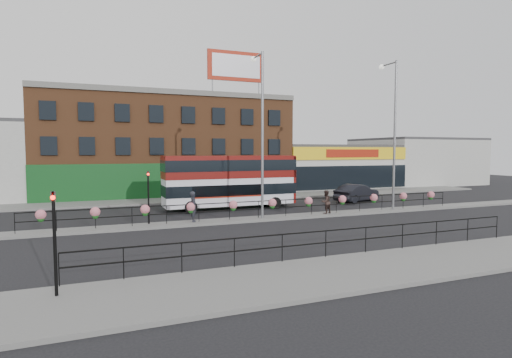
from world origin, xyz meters
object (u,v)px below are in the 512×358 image
object	(u,v)px
pedestrian_b	(326,202)
double_decker_bus	(231,176)
car	(357,193)
lamp_column_west	(261,120)
lamp_column_east	(392,122)
pedestrian_a	(194,206)

from	to	relation	value
pedestrian_b	double_decker_bus	bearing A→B (deg)	-60.86
car	lamp_column_west	bearing A→B (deg)	94.70
car	pedestrian_b	distance (m)	8.74
double_decker_bus	lamp_column_west	bearing A→B (deg)	-85.74
lamp_column_east	double_decker_bus	bearing A→B (deg)	154.43
car	lamp_column_east	bearing A→B (deg)	150.33
pedestrian_a	lamp_column_east	xyz separation A→B (m)	(15.21, 0.00, 5.64)
double_decker_bus	car	xyz separation A→B (m)	(11.94, 0.20, -1.78)
double_decker_bus	pedestrian_a	size ratio (longest dim) A/B	5.47
pedestrian_a	car	bearing A→B (deg)	-62.18
pedestrian_b	lamp_column_east	world-z (taller)	lamp_column_east
lamp_column_east	car	bearing A→B (deg)	81.17
pedestrian_a	lamp_column_east	world-z (taller)	lamp_column_east
double_decker_bus	lamp_column_east	bearing A→B (deg)	-25.57
pedestrian_a	lamp_column_west	xyz separation A→B (m)	(4.52, -0.01, 5.46)
lamp_column_east	pedestrian_a	bearing A→B (deg)	-180.00
pedestrian_b	lamp_column_east	xyz separation A→B (m)	(5.80, 0.17, 5.77)
pedestrian_b	car	bearing A→B (deg)	-154.44
double_decker_bus	pedestrian_b	xyz separation A→B (m)	(5.29, -5.47, -1.60)
double_decker_bus	car	bearing A→B (deg)	0.96
car	pedestrian_a	distance (m)	16.99
pedestrian_a	lamp_column_west	size ratio (longest dim) A/B	0.18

